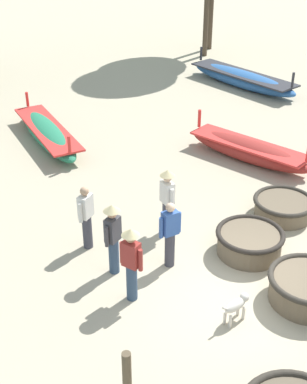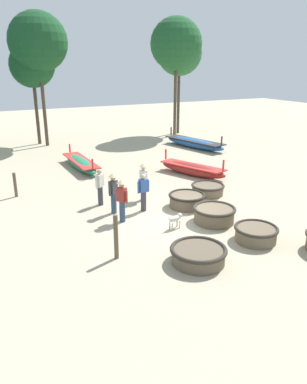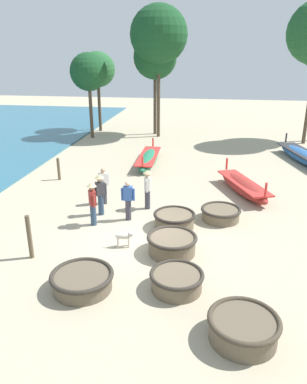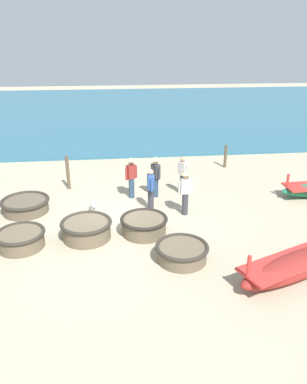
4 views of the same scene
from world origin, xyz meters
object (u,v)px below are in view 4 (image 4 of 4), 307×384
object	(u,v)px
fisherman_standing_right	(151,188)
mooring_post_inland	(225,156)
fisherman_by_coracle	(131,175)
fisherman_hauling	(185,190)
mooring_post_shoreline	(68,173)
fisherman_with_hat	(156,174)
long_boat_blue_hull	(300,264)
coracle_beside_post	(87,229)
fisherman_standing_left	(183,174)
coracle_center	(182,252)
coracle_tilted	(25,205)
coracle_weathered	(21,239)
dog	(93,206)
coracle_front_left	(144,225)

from	to	relation	value
fisherman_standing_right	mooring_post_inland	xyz separation A→B (m)	(-4.45, 4.14, -0.28)
fisherman_standing_right	fisherman_by_coracle	bearing A→B (deg)	-151.72
fisherman_hauling	mooring_post_shoreline	world-z (taller)	fisherman_hauling
fisherman_hauling	fisherman_with_hat	distance (m)	1.92
long_boat_blue_hull	fisherman_with_hat	world-z (taller)	fisherman_with_hat
fisherman_by_coracle	mooring_post_shoreline	xyz separation A→B (m)	(-1.23, -2.57, -0.24)
long_boat_blue_hull	fisherman_with_hat	xyz separation A→B (m)	(-5.74, -3.21, 0.62)
coracle_beside_post	fisherman_hauling	xyz separation A→B (m)	(-1.36, 3.42, 0.63)
fisherman_by_coracle	long_boat_blue_hull	bearing A→B (deg)	35.93
long_boat_blue_hull	fisherman_standing_left	bearing A→B (deg)	-160.53
mooring_post_shoreline	mooring_post_inland	distance (m)	7.63
coracle_center	fisherman_standing_right	bearing A→B (deg)	-171.52
coracle_beside_post	fisherman_by_coracle	size ratio (longest dim) A/B	0.98
coracle_tilted	coracle_beside_post	world-z (taller)	coracle_beside_post
fisherman_hauling	mooring_post_shoreline	xyz separation A→B (m)	(-2.97, -4.39, -0.24)
coracle_weathered	fisherman_hauling	world-z (taller)	fisherman_hauling
coracle_beside_post	coracle_center	bearing A→B (deg)	60.08
coracle_weathered	fisherman_standing_right	distance (m)	4.80
long_boat_blue_hull	fisherman_hauling	size ratio (longest dim) A/B	2.46
fisherman_hauling	dog	xyz separation A→B (m)	(-0.23, -3.27, -0.59)
long_boat_blue_hull	dog	distance (m)	7.05
coracle_beside_post	mooring_post_inland	distance (m)	9.02
dog	coracle_center	bearing A→B (deg)	39.37
fisherman_standing_left	fisherman_hauling	distance (m)	1.92
fisherman_standing_right	coracle_weathered	bearing A→B (deg)	-61.89
fisherman_standing_left	fisherman_with_hat	xyz separation A→B (m)	(0.18, -1.12, 0.12)
fisherman_standing_left	dog	size ratio (longest dim) A/B	2.32
coracle_weathered	coracle_beside_post	distance (m)	1.99
fisherman_standing_right	fisherman_with_hat	world-z (taller)	fisherman_with_hat
fisherman_standing_right	mooring_post_shoreline	distance (m)	4.02
coracle_front_left	coracle_tilted	bearing A→B (deg)	-116.90
fisherman_standing_left	mooring_post_inland	world-z (taller)	fisherman_standing_left
fisherman_hauling	mooring_post_inland	size ratio (longest dim) A/B	1.49
long_boat_blue_hull	fisherman_by_coracle	world-z (taller)	fisherman_by_coracle
coracle_beside_post	coracle_center	world-z (taller)	coracle_beside_post
coracle_tilted	fisherman_hauling	size ratio (longest dim) A/B	1.04
fisherman_hauling	dog	world-z (taller)	fisherman_hauling
coracle_beside_post	long_boat_blue_hull	bearing A→B (deg)	65.33
coracle_tilted	coracle_weathered	size ratio (longest dim) A/B	1.17
fisherman_standing_left	fisherman_standing_right	world-z (taller)	same
fisherman_by_coracle	coracle_beside_post	bearing A→B (deg)	-27.41
coracle_center	long_boat_blue_hull	world-z (taller)	long_boat_blue_hull
fisherman_standing_left	dog	world-z (taller)	fisherman_standing_left
coracle_tilted	fisherman_by_coracle	world-z (taller)	fisherman_by_coracle
coracle_weathered	mooring_post_inland	bearing A→B (deg)	128.75
coracle_beside_post	dog	size ratio (longest dim) A/B	2.41
mooring_post_inland	coracle_beside_post	bearing A→B (deg)	-45.11
fisherman_hauling	mooring_post_shoreline	size ratio (longest dim) A/B	1.16
coracle_tilted	dog	xyz separation A→B (m)	(0.62, 2.47, 0.10)
coracle_tilted	coracle_front_left	distance (m)	4.66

